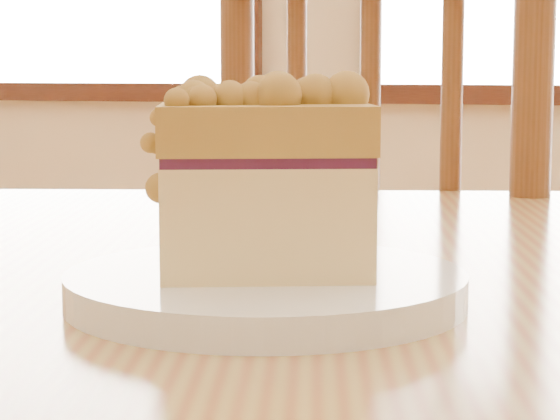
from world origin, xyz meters
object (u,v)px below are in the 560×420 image
cafe_table_main (223,402)px  plate (266,289)px  cafe_chair_main (443,355)px  cake_slice (265,173)px

cafe_table_main → plate: bearing=-76.9°
cafe_chair_main → cafe_table_main: bearing=106.0°
cafe_table_main → cake_slice: bearing=-77.0°
cafe_table_main → cake_slice: size_ratio=9.79×
cafe_chair_main → cake_slice: cafe_chair_main is taller
cake_slice → plate: bearing=53.8°
plate → cake_slice: bearing=-108.4°
plate → cake_slice: 0.06m
cafe_chair_main → cake_slice: bearing=112.9°
cafe_table_main → cafe_chair_main: (0.09, 0.62, -0.12)m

